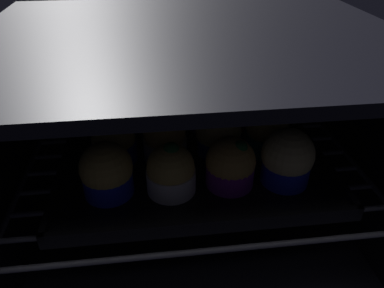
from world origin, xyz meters
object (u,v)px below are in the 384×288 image
Objects in this scene: baking_tray at (192,157)px; muffin_row0_col1 at (171,171)px; muffin_row1_col1 at (165,137)px; muffin_row2_col3 at (255,108)px; muffin_row2_col0 at (116,116)px; muffin_row0_col2 at (230,165)px; muffin_row1_col0 at (114,142)px; muffin_row2_col1 at (162,113)px; muffin_row0_col3 at (287,159)px; muffin_row0_col0 at (107,172)px; muffin_row1_col3 at (267,132)px; muffin_row1_col2 at (218,133)px; muffin_row2_col2 at (210,109)px.

muffin_row0_col1 is at bearing -115.23° from baking_tray.
muffin_row1_col1 is 18.88cm from muffin_row2_col3.
muffin_row1_col1 reaches higher than muffin_row2_col0.
muffin_row0_col2 is 1.03× the size of muffin_row1_col0.
muffin_row2_col0 is 8.28cm from muffin_row2_col1.
muffin_row2_col1 is 16.92cm from muffin_row2_col3.
muffin_row2_col1 is (0.10, 8.45, -0.00)cm from muffin_row1_col1.
muffin_row0_col1 is 16.91cm from muffin_row0_col3.
muffin_row2_col0 is (0.35, 16.83, -0.12)cm from muffin_row0_col0.
muffin_row0_col2 is at bearing 177.58° from muffin_row0_col3.
muffin_row2_col0 reaches higher than muffin_row0_col2.
muffin_row0_col0 is 11.74cm from muffin_row1_col1.
muffin_row2_col0 is at bearing 133.02° from muffin_row1_col1.
muffin_row0_col0 is 25.79cm from muffin_row0_col3.
muffin_row2_col1 is (-8.92, 16.62, 0.37)cm from muffin_row0_col2.
muffin_row1_col2 is at bearing 176.05° from muffin_row1_col3.
muffin_row2_col3 reaches higher than muffin_row2_col0.
muffin_row0_col2 is 18.86cm from muffin_row2_col1.
muffin_row0_col0 and muffin_row2_col1 have the same top height.
muffin_row2_col2 reaches higher than muffin_row1_col1.
muffin_row1_col2 is at bearing 46.87° from muffin_row0_col1.
muffin_row0_col0 and muffin_row1_col2 have the same top height.
muffin_row1_col1 is (8.04, -0.14, 0.37)cm from muffin_row1_col0.
baking_tray is at bearing -0.06° from muffin_row1_col1.
baking_tray is 10.13cm from muffin_row0_col2.
muffin_row1_col1 is (-9.02, 8.17, 0.38)cm from muffin_row0_col2.
muffin_row0_col2 is 0.98× the size of muffin_row2_col0.
muffin_row0_col0 is at bearing -136.55° from muffin_row1_col1.
muffin_row1_col1 is at bearing 92.46° from muffin_row0_col1.
muffin_row2_col0 is at bearing 177.86° from muffin_row2_col1.
muffin_row0_col1 is 0.99× the size of muffin_row1_col1.
muffin_row2_col0 is 0.97× the size of muffin_row2_col3.
muffin_row2_col3 is at bearing 45.22° from muffin_row0_col1.
muffin_row0_col2 is at bearing -134.11° from muffin_row1_col3.
muffin_row2_col0 is 0.98× the size of muffin_row2_col1.
muffin_row1_col2 reaches higher than muffin_row0_col2.
muffin_row1_col3 is 1.05× the size of muffin_row2_col0.
muffin_row0_col0 is 19.27cm from muffin_row1_col2.
muffin_row1_col1 reaches higher than muffin_row1_col0.
muffin_row2_col2 is (17.18, 16.54, 0.34)cm from muffin_row0_col0.
muffin_row0_col3 is 19.25cm from muffin_row1_col1.
muffin_row0_col2 is at bearing -88.46° from muffin_row1_col2.
muffin_row1_col3 is 1.03× the size of muffin_row2_col1.
muffin_row0_col3 reaches higher than muffin_row2_col0.
muffin_row2_col0 is at bearing 145.82° from muffin_row0_col3.
muffin_row1_col1 is at bearing 179.94° from baking_tray.
muffin_row2_col2 reaches higher than muffin_row1_col0.
muffin_row1_col1 is 1.02× the size of muffin_row2_col0.
muffin_row2_col2 reaches higher than baking_tray.
muffin_row0_col3 is 12.30cm from muffin_row1_col2.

